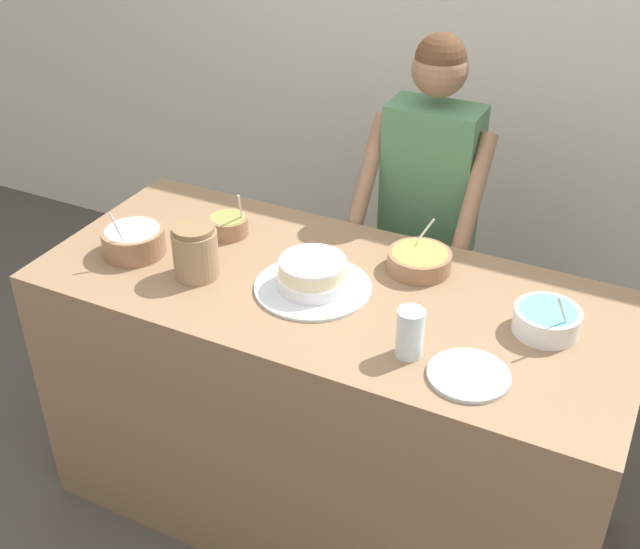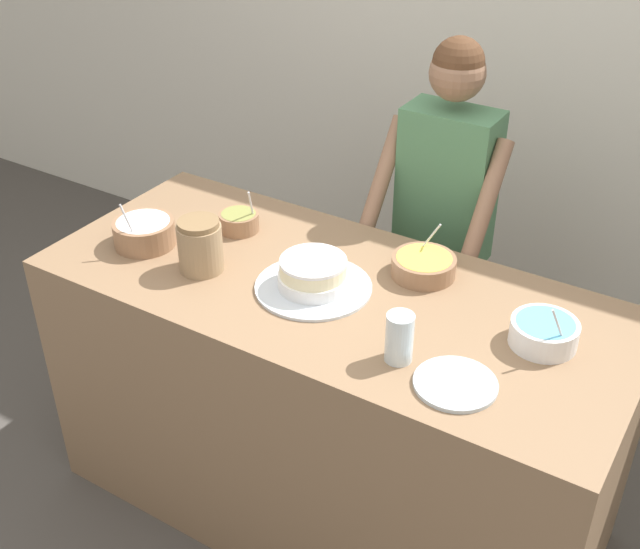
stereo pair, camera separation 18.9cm
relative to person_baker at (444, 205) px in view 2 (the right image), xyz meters
The scene contains 11 objects.
wall_back 0.87m from the person_baker, 95.69° to the left, with size 10.00×0.05×2.60m.
counter 0.82m from the person_baker, 97.02° to the right, with size 1.84×0.79×0.95m.
person_baker is the anchor object (origin of this frame).
cake 0.69m from the person_baker, 100.28° to the right, with size 0.36×0.36×0.10m.
frosting_bowl_olive 0.74m from the person_baker, 136.50° to the right, with size 0.14×0.14×0.16m.
frosting_bowl_white 1.05m from the person_baker, 134.65° to the right, with size 0.20×0.20×0.18m.
frosting_bowl_yellow 0.45m from the person_baker, 73.79° to the right, with size 0.20×0.20×0.15m.
frosting_bowl_blue 0.81m from the person_baker, 46.20° to the right, with size 0.19×0.19×0.17m.
drinking_glass 0.89m from the person_baker, 73.45° to the right, with size 0.08×0.08×0.14m.
ceramic_plate 0.97m from the person_baker, 63.87° to the right, with size 0.22×0.22×0.01m.
stoneware_jar 0.91m from the person_baker, 122.00° to the right, with size 0.14×0.14×0.17m.
Camera 2 is at (1.05, -1.36, 2.29)m, focal length 45.00 mm.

